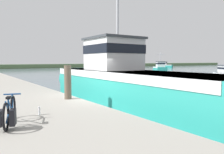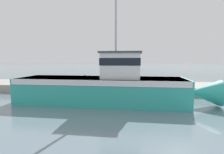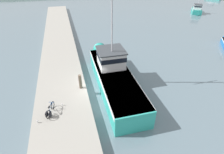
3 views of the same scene
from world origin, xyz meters
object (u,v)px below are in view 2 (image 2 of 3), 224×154
object	(u,v)px
mooring_post	(107,78)
water_bottle_by_bike	(81,80)
fishing_boat_main	(110,85)
bicycle_touring	(84,79)
water_bottle_on_curb	(89,82)

from	to	relation	value
mooring_post	water_bottle_by_bike	bearing A→B (deg)	-136.07
fishing_boat_main	bicycle_touring	bearing A→B (deg)	-148.90
fishing_boat_main	water_bottle_by_bike	size ratio (longest dim) A/B	59.06
water_bottle_on_curb	fishing_boat_main	bearing A→B (deg)	28.27
bicycle_touring	water_bottle_on_curb	xyz separation A→B (m)	(0.97, 0.77, -0.22)
water_bottle_on_curb	mooring_post	bearing A→B (deg)	49.30
water_bottle_by_bike	water_bottle_on_curb	size ratio (longest dim) A/B	0.94
fishing_boat_main	bicycle_touring	xyz separation A→B (m)	(-6.27, -3.62, -0.24)
fishing_boat_main	bicycle_touring	world-z (taller)	fishing_boat_main
bicycle_touring	mooring_post	distance (m)	4.07
bicycle_touring	water_bottle_on_curb	size ratio (longest dim) A/B	6.47
bicycle_touring	mooring_post	bearing A→B (deg)	64.43
water_bottle_by_bike	bicycle_touring	bearing A→B (deg)	36.37
fishing_boat_main	water_bottle_on_curb	bearing A→B (deg)	-150.67
fishing_boat_main	bicycle_touring	distance (m)	7.24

